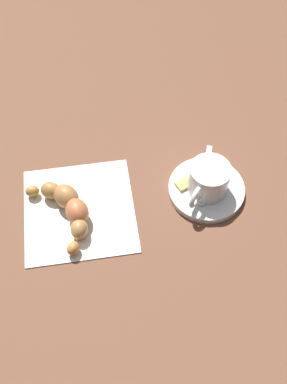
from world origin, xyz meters
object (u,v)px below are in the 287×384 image
teaspoon (204,185)px  croissant (68,206)px  espresso_cup (208,180)px  napkin (79,210)px  saucer (206,189)px  sugar_packet (194,179)px

teaspoon → croissant: size_ratio=0.78×
espresso_cup → napkin: 0.20m
saucer → espresso_cup: bearing=-125.0°
saucer → teaspoon: (-0.00, 0.00, 0.01)m
espresso_cup → napkin: (-0.20, 0.04, -0.04)m
sugar_packet → napkin: 0.19m
saucer → espresso_cup: (-0.00, -0.00, 0.03)m
espresso_cup → teaspoon: bearing=98.5°
teaspoon → croissant: bearing=171.5°
espresso_cup → croissant: espresso_cup is taller
saucer → napkin: saucer is taller
croissant → napkin: bearing=0.0°
espresso_cup → sugar_packet: bearing=115.4°
teaspoon → napkin: bearing=170.8°
saucer → espresso_cup: 0.03m
espresso_cup → saucer: bearing=55.0°
saucer → napkin: size_ratio=0.70×
espresso_cup → sugar_packet: size_ratio=1.26×
napkin → croissant: bearing=-180.0°
saucer → sugar_packet: sugar_packet is taller
espresso_cup → teaspoon: (-0.00, 0.01, -0.02)m
teaspoon → sugar_packet: 0.02m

